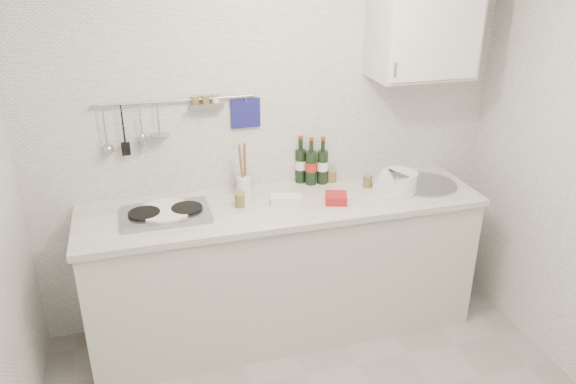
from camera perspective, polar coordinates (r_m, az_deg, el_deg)
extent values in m
cube|color=silver|center=(3.54, -1.77, 5.78)|extent=(3.00, 0.02, 2.50)
cube|color=beige|center=(3.62, -0.42, -7.94)|extent=(2.40, 0.60, 0.88)
cube|color=silver|center=(3.40, -0.44, -1.36)|extent=(2.44, 0.64, 0.04)
cube|color=black|center=(3.86, -0.48, -12.71)|extent=(2.34, 0.52, 0.10)
cube|color=#93969B|center=(3.29, -12.29, -2.22)|extent=(0.50, 0.32, 0.03)
cylinder|color=black|center=(3.28, -14.40, -2.11)|extent=(0.18, 0.18, 0.01)
cylinder|color=black|center=(3.29, -10.24, -1.63)|extent=(0.18, 0.18, 0.01)
cylinder|color=#93969B|center=(3.74, 13.74, 0.76)|extent=(0.40, 0.40, 0.02)
cylinder|color=#93969B|center=(3.76, 13.66, -0.02)|extent=(0.34, 0.34, 0.10)
cylinder|color=#93969B|center=(3.35, -11.40, 9.06)|extent=(0.95, 0.02, 0.02)
cube|color=navy|center=(3.45, -4.34, 7.99)|extent=(0.18, 0.02, 0.18)
cube|color=beige|center=(3.56, 13.68, 16.80)|extent=(0.60, 0.35, 0.70)
cube|color=white|center=(3.40, 15.19, 16.35)|extent=(0.56, 0.01, 0.66)
cylinder|color=#93969B|center=(3.31, 10.84, 12.13)|extent=(0.01, 0.01, 0.08)
cylinder|color=#46489E|center=(3.29, -12.54, -2.37)|extent=(0.32, 0.32, 0.01)
cylinder|color=#46489E|center=(3.29, -12.45, -2.10)|extent=(0.31, 0.31, 0.01)
cylinder|color=#46489E|center=(3.29, -12.36, -1.82)|extent=(0.31, 0.31, 0.01)
cylinder|color=white|center=(3.60, 10.73, 0.18)|extent=(0.27, 0.27, 0.01)
cylinder|color=white|center=(3.60, 10.81, 0.42)|extent=(0.26, 0.26, 0.01)
cylinder|color=white|center=(3.60, 10.89, 0.66)|extent=(0.26, 0.26, 0.01)
cylinder|color=white|center=(3.61, 10.97, 0.90)|extent=(0.25, 0.25, 0.01)
cylinder|color=white|center=(3.61, 11.05, 1.14)|extent=(0.25, 0.25, 0.01)
cylinder|color=white|center=(3.61, 11.13, 1.38)|extent=(0.24, 0.24, 0.01)
cylinder|color=white|center=(3.61, 11.21, 1.62)|extent=(0.23, 0.23, 0.01)
cylinder|color=white|center=(3.61, 11.28, 1.86)|extent=(0.23, 0.23, 0.01)
cube|color=white|center=(3.36, -0.20, -0.80)|extent=(0.20, 0.13, 0.05)
cube|color=red|center=(3.40, 4.91, -0.63)|extent=(0.16, 0.16, 0.05)
cylinder|color=white|center=(3.45, -4.51, 0.50)|extent=(0.09, 0.09, 0.13)
cylinder|color=brown|center=(3.39, -4.42, 3.02)|extent=(0.02, 0.06, 0.26)
cylinder|color=brown|center=(3.40, -4.80, 2.88)|extent=(0.03, 0.05, 0.24)
cylinder|color=brown|center=(3.55, -4.43, 0.85)|extent=(0.06, 0.06, 0.09)
cylinder|color=tan|center=(3.53, -4.45, 1.59)|extent=(0.07, 0.07, 0.01)
cylinder|color=brown|center=(3.69, 4.41, 1.64)|extent=(0.07, 0.07, 0.08)
cylinder|color=tan|center=(3.67, 4.43, 2.25)|extent=(0.07, 0.07, 0.01)
cylinder|color=brown|center=(3.63, 8.09, 1.12)|extent=(0.06, 0.06, 0.08)
cylinder|color=tan|center=(3.62, 8.13, 1.75)|extent=(0.06, 0.06, 0.01)
cylinder|color=brown|center=(3.34, -4.94, -0.83)|extent=(0.06, 0.06, 0.08)
cylinder|color=tan|center=(3.32, -4.96, -0.11)|extent=(0.06, 0.06, 0.01)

